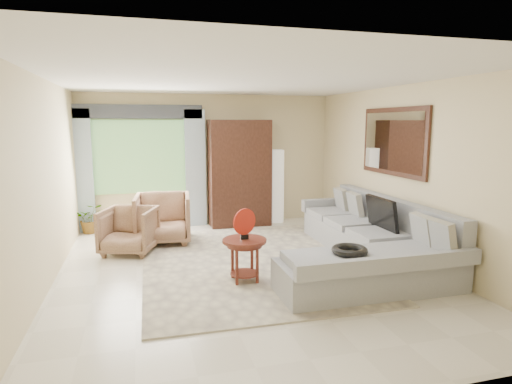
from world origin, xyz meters
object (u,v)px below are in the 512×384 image
object	(u,v)px
coffee_table	(245,260)
tv_screen	(382,214)
sectional_sofa	(367,245)
armchair_right	(163,218)
armoire	(239,173)
potted_plant	(90,218)
floor_lamp	(276,186)
armchair_left	(129,230)

from	to	relation	value
coffee_table	tv_screen	bearing A→B (deg)	8.10
sectional_sofa	armchair_right	distance (m)	3.41
armchair_right	armoire	xyz separation A→B (m)	(1.56, 0.95, 0.62)
sectional_sofa	potted_plant	xyz separation A→B (m)	(-4.07, 2.99, -0.00)
sectional_sofa	potted_plant	world-z (taller)	sectional_sofa
coffee_table	potted_plant	bearing A→B (deg)	124.32
potted_plant	armoire	distance (m)	2.94
sectional_sofa	floor_lamp	world-z (taller)	floor_lamp
potted_plant	armoire	world-z (taller)	armoire
potted_plant	armoire	bearing A→B (deg)	-1.80
coffee_table	armoire	distance (m)	3.27
armchair_left	armchair_right	xyz separation A→B (m)	(0.55, 0.46, 0.06)
armchair_left	potted_plant	world-z (taller)	armchair_left
sectional_sofa	floor_lamp	xyz separation A→B (m)	(-0.43, 2.96, 0.47)
armchair_left	floor_lamp	distance (m)	3.29
coffee_table	armchair_right	world-z (taller)	armchair_right
armchair_left	potted_plant	bearing A→B (deg)	134.78
armchair_right	armoire	size ratio (longest dim) A/B	0.45
armchair_right	potted_plant	world-z (taller)	armchair_right
tv_screen	floor_lamp	world-z (taller)	floor_lamp
tv_screen	potted_plant	size ratio (longest dim) A/B	1.32
tv_screen	armoire	bearing A→B (deg)	118.13
tv_screen	coffee_table	bearing A→B (deg)	-171.90
tv_screen	armchair_right	world-z (taller)	tv_screen
tv_screen	potted_plant	bearing A→B (deg)	146.30
armchair_left	armoire	bearing A→B (deg)	52.71
tv_screen	armchair_right	size ratio (longest dim) A/B	0.79
potted_plant	coffee_table	bearing A→B (deg)	-55.68
potted_plant	floor_lamp	xyz separation A→B (m)	(3.64, -0.03, 0.47)
coffee_table	armoire	world-z (taller)	armoire
armchair_left	armoire	distance (m)	2.63
sectional_sofa	armchair_left	xyz separation A→B (m)	(-3.35, 1.49, 0.08)
coffee_table	armchair_left	distance (m)	2.24
sectional_sofa	tv_screen	xyz separation A→B (m)	(0.27, 0.09, 0.44)
sectional_sofa	tv_screen	size ratio (longest dim) A/B	4.68
sectional_sofa	armchair_left	distance (m)	3.67
sectional_sofa	armoire	size ratio (longest dim) A/B	1.65
tv_screen	coffee_table	xyz separation A→B (m)	(-2.15, -0.31, -0.42)
tv_screen	potted_plant	distance (m)	5.24
armchair_left	potted_plant	distance (m)	1.67
armchair_right	sectional_sofa	bearing A→B (deg)	-29.68
coffee_table	floor_lamp	world-z (taller)	floor_lamp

